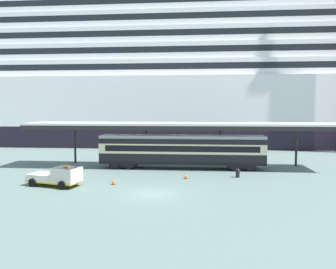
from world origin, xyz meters
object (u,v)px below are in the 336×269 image
(service_truck, at_px, (59,176))
(traffic_cone_mid, at_px, (114,181))
(traffic_cone_near, at_px, (186,176))
(train_carriage, at_px, (182,150))
(cruise_ship, at_px, (204,82))
(quay_bollard, at_px, (238,173))

(service_truck, distance_m, traffic_cone_mid, 5.22)
(traffic_cone_mid, bearing_deg, service_truck, -167.51)
(traffic_cone_near, xyz_separation_m, traffic_cone_mid, (-6.95, -3.24, 0.06))
(train_carriage, xyz_separation_m, service_truck, (-11.30, -10.23, -1.31))
(cruise_ship, xyz_separation_m, train_carriage, (-3.55, -33.04, -10.96))
(service_truck, bearing_deg, traffic_cone_near, 19.97)
(train_carriage, relative_size, traffic_cone_near, 31.31)
(traffic_cone_near, xyz_separation_m, quay_bollard, (5.55, 1.12, 0.20))
(cruise_ship, height_order, quay_bollard, cruise_ship)
(quay_bollard, bearing_deg, traffic_cone_near, -168.63)
(traffic_cone_near, bearing_deg, train_carriage, 96.84)
(traffic_cone_near, height_order, traffic_cone_mid, traffic_cone_mid)
(traffic_cone_mid, distance_m, quay_bollard, 13.24)
(cruise_ship, relative_size, service_truck, 28.17)
(service_truck, relative_size, traffic_cone_mid, 7.32)
(cruise_ship, distance_m, traffic_cone_mid, 45.15)
(train_carriage, xyz_separation_m, traffic_cone_near, (0.70, -5.87, -1.98))
(traffic_cone_near, distance_m, quay_bollard, 5.66)
(service_truck, bearing_deg, traffic_cone_mid, 12.49)
(service_truck, height_order, quay_bollard, service_truck)
(traffic_cone_near, bearing_deg, quay_bollard, 11.37)
(train_carriage, xyz_separation_m, quay_bollard, (6.25, -4.75, -1.78))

